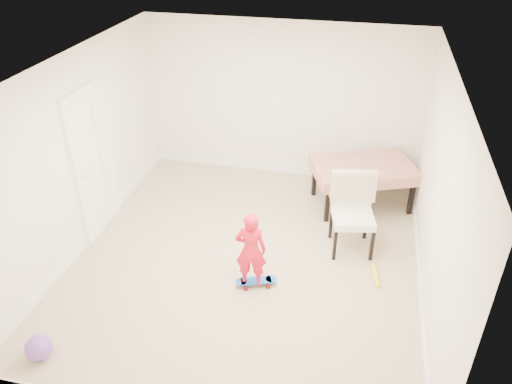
% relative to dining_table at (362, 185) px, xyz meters
% --- Properties ---
extents(ground, '(5.00, 5.00, 0.00)m').
position_rel_dining_table_xyz_m(ground, '(-1.42, -1.75, -0.35)').
color(ground, tan).
rests_on(ground, ground).
extents(ceiling, '(4.50, 5.00, 0.04)m').
position_rel_dining_table_xyz_m(ceiling, '(-1.42, -1.75, 2.23)').
color(ceiling, white).
rests_on(ceiling, wall_back).
extents(wall_back, '(4.50, 0.04, 2.60)m').
position_rel_dining_table_xyz_m(wall_back, '(-1.42, 0.73, 0.95)').
color(wall_back, white).
rests_on(wall_back, ground).
extents(wall_front, '(4.50, 0.04, 2.60)m').
position_rel_dining_table_xyz_m(wall_front, '(-1.42, -4.23, 0.95)').
color(wall_front, white).
rests_on(wall_front, ground).
extents(wall_left, '(0.04, 5.00, 2.60)m').
position_rel_dining_table_xyz_m(wall_left, '(-3.65, -1.75, 0.95)').
color(wall_left, white).
rests_on(wall_left, ground).
extents(wall_right, '(0.04, 5.00, 2.60)m').
position_rel_dining_table_xyz_m(wall_right, '(0.81, -1.75, 0.95)').
color(wall_right, white).
rests_on(wall_right, ground).
extents(door, '(0.11, 0.94, 2.11)m').
position_rel_dining_table_xyz_m(door, '(-3.64, -1.45, 0.68)').
color(door, white).
rests_on(door, ground).
extents(baseboard_back, '(4.50, 0.02, 0.12)m').
position_rel_dining_table_xyz_m(baseboard_back, '(-1.42, 0.74, -0.29)').
color(baseboard_back, white).
rests_on(baseboard_back, ground).
extents(baseboard_left, '(0.02, 5.00, 0.12)m').
position_rel_dining_table_xyz_m(baseboard_left, '(-3.66, -1.75, -0.29)').
color(baseboard_left, white).
rests_on(baseboard_left, ground).
extents(baseboard_right, '(0.02, 5.00, 0.12)m').
position_rel_dining_table_xyz_m(baseboard_right, '(0.82, -1.75, -0.29)').
color(baseboard_right, white).
rests_on(baseboard_right, ground).
extents(dining_table, '(1.73, 1.43, 0.70)m').
position_rel_dining_table_xyz_m(dining_table, '(0.00, 0.00, 0.00)').
color(dining_table, '#B02409').
rests_on(dining_table, ground).
extents(dining_chair, '(0.72, 0.78, 1.09)m').
position_rel_dining_table_xyz_m(dining_chair, '(-0.08, -1.19, 0.20)').
color(dining_chair, white).
rests_on(dining_chair, ground).
extents(skateboard, '(0.56, 0.36, 0.08)m').
position_rel_dining_table_xyz_m(skateboard, '(-1.17, -2.22, -0.31)').
color(skateboard, blue).
rests_on(skateboard, ground).
extents(child, '(0.41, 0.29, 1.04)m').
position_rel_dining_table_xyz_m(child, '(-1.23, -2.24, 0.17)').
color(child, red).
rests_on(child, ground).
extents(balloon, '(0.28, 0.28, 0.28)m').
position_rel_dining_table_xyz_m(balloon, '(-3.14, -3.83, -0.21)').
color(balloon, purple).
rests_on(balloon, ground).
extents(foam_toy, '(0.13, 0.40, 0.06)m').
position_rel_dining_table_xyz_m(foam_toy, '(0.29, -1.73, -0.32)').
color(foam_toy, yellow).
rests_on(foam_toy, ground).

